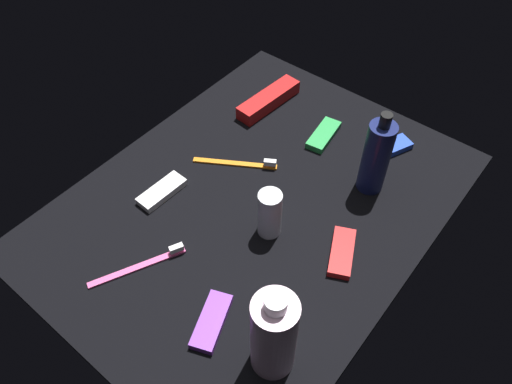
# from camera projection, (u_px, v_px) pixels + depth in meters

# --- Properties ---
(ground_plane) EXTENTS (0.84, 0.64, 0.01)m
(ground_plane) POSITION_uv_depth(u_px,v_px,m) (256.00, 204.00, 1.00)
(ground_plane) COLOR black
(lotion_bottle) EXTENTS (0.05, 0.05, 0.19)m
(lotion_bottle) POSITION_uv_depth(u_px,v_px,m) (376.00, 157.00, 0.96)
(lotion_bottle) COLOR navy
(lotion_bottle) RESTS_ON ground_plane
(bodywash_bottle) EXTENTS (0.07, 0.07, 0.19)m
(bodywash_bottle) POSITION_uv_depth(u_px,v_px,m) (274.00, 335.00, 0.72)
(bodywash_bottle) COLOR silver
(bodywash_bottle) RESTS_ON ground_plane
(deodorant_stick) EXTENTS (0.04, 0.04, 0.10)m
(deodorant_stick) POSITION_uv_depth(u_px,v_px,m) (270.00, 214.00, 0.91)
(deodorant_stick) COLOR silver
(deodorant_stick) RESTS_ON ground_plane
(toothbrush_pink) EXTENTS (0.17, 0.09, 0.02)m
(toothbrush_pink) POSITION_uv_depth(u_px,v_px,m) (143.00, 264.00, 0.89)
(toothbrush_pink) COLOR #E55999
(toothbrush_pink) RESTS_ON ground_plane
(toothbrush_orange) EXTENTS (0.10, 0.16, 0.02)m
(toothbrush_orange) POSITION_uv_depth(u_px,v_px,m) (240.00, 163.00, 1.06)
(toothbrush_orange) COLOR orange
(toothbrush_orange) RESTS_ON ground_plane
(toothpaste_box_red) EXTENTS (0.18, 0.06, 0.03)m
(toothpaste_box_red) POSITION_uv_depth(u_px,v_px,m) (269.00, 100.00, 1.18)
(toothpaste_box_red) COLOR red
(toothpaste_box_red) RESTS_ON ground_plane
(snack_bar_green) EXTENTS (0.11, 0.05, 0.01)m
(snack_bar_green) POSITION_uv_depth(u_px,v_px,m) (323.00, 135.00, 1.11)
(snack_bar_green) COLOR green
(snack_bar_green) RESTS_ON ground_plane
(snack_bar_white) EXTENTS (0.11, 0.04, 0.01)m
(snack_bar_white) POSITION_uv_depth(u_px,v_px,m) (162.00, 192.00, 1.00)
(snack_bar_white) COLOR white
(snack_bar_white) RESTS_ON ground_plane
(snack_bar_red) EXTENTS (0.11, 0.08, 0.01)m
(snack_bar_red) POSITION_uv_depth(u_px,v_px,m) (342.00, 253.00, 0.91)
(snack_bar_red) COLOR red
(snack_bar_red) RESTS_ON ground_plane
(snack_bar_purple) EXTENTS (0.11, 0.08, 0.01)m
(snack_bar_purple) POSITION_uv_depth(u_px,v_px,m) (212.00, 321.00, 0.82)
(snack_bar_purple) COLOR purple
(snack_bar_purple) RESTS_ON ground_plane
(snack_bar_blue) EXTENTS (0.11, 0.08, 0.01)m
(snack_bar_blue) POSITION_uv_depth(u_px,v_px,m) (389.00, 148.00, 1.09)
(snack_bar_blue) COLOR blue
(snack_bar_blue) RESTS_ON ground_plane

